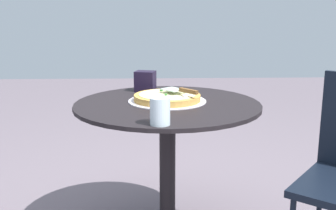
{
  "coord_description": "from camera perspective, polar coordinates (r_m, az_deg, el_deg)",
  "views": [
    {
      "loc": [
        -0.06,
        -1.88,
        1.13
      ],
      "look_at": [
        0.0,
        0.03,
        0.68
      ],
      "focal_mm": 43.91,
      "sensor_mm": 36.0,
      "label": 1
    }
  ],
  "objects": [
    {
      "name": "patio_table",
      "position": [
        1.99,
        -0.08,
        -5.81
      ],
      "size": [
        0.88,
        0.88,
        0.7
      ],
      "color": "black",
      "rests_on": "ground"
    },
    {
      "name": "napkin_dispenser",
      "position": [
        2.21,
        -3.18,
        3.32
      ],
      "size": [
        0.12,
        0.1,
        0.11
      ],
      "primitive_type": "cube",
      "rotation": [
        0.0,
        0.0,
        6.02
      ],
      "color": "black",
      "rests_on": "patio_table"
    },
    {
      "name": "pizza_on_tray",
      "position": [
        1.96,
        0.02,
        1.0
      ],
      "size": [
        0.37,
        0.37,
        0.05
      ],
      "color": "silver",
      "rests_on": "patio_table"
    },
    {
      "name": "drinking_cup",
      "position": [
        1.55,
        -1.12,
        -0.87
      ],
      "size": [
        0.08,
        0.08,
        0.1
      ],
      "primitive_type": "cylinder",
      "color": "silver",
      "rests_on": "patio_table"
    },
    {
      "name": "pizza_server",
      "position": [
        1.93,
        1.8,
        2.07
      ],
      "size": [
        0.17,
        0.19,
        0.02
      ],
      "color": "silver",
      "rests_on": "pizza_on_tray"
    }
  ]
}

